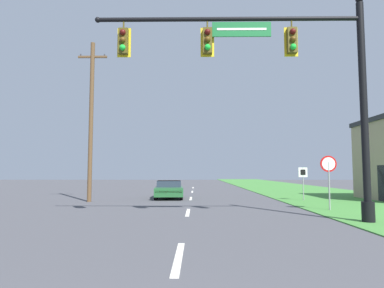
% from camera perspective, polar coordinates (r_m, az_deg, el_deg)
% --- Properties ---
extents(grass_verge_right, '(10.00, 110.00, 0.04)m').
position_cam_1_polar(grass_verge_right, '(32.91, 18.80, -7.53)').
color(grass_verge_right, '#428438').
rests_on(grass_verge_right, ground).
extents(road_center_line, '(0.16, 34.80, 0.01)m').
position_cam_1_polar(road_center_line, '(23.34, -0.20, -9.07)').
color(road_center_line, silver).
rests_on(road_center_line, ground).
extents(signal_mast, '(10.00, 0.47, 8.25)m').
position_cam_1_polar(signal_mast, '(13.11, 15.84, 10.64)').
color(signal_mast, black).
rests_on(signal_mast, grass_verge_right).
extents(car_ahead, '(2.10, 4.34, 1.19)m').
position_cam_1_polar(car_ahead, '(23.51, -3.86, -7.57)').
color(car_ahead, black).
rests_on(car_ahead, ground).
extents(stop_sign, '(0.76, 0.07, 2.50)m').
position_cam_1_polar(stop_sign, '(17.16, 21.81, -4.08)').
color(stop_sign, gray).
rests_on(stop_sign, grass_verge_right).
extents(route_sign_post, '(0.55, 0.06, 2.03)m').
position_cam_1_polar(route_sign_post, '(22.44, 18.01, -5.12)').
color(route_sign_post, gray).
rests_on(route_sign_post, grass_verge_right).
extents(utility_pole_near, '(1.80, 0.26, 9.85)m').
position_cam_1_polar(utility_pole_near, '(21.95, -16.47, 4.15)').
color(utility_pole_near, brown).
rests_on(utility_pole_near, ground).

